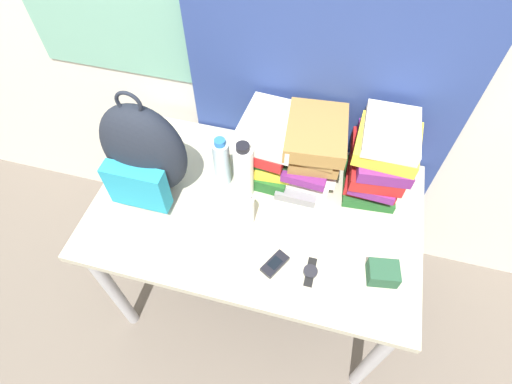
{
  "coord_description": "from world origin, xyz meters",
  "views": [
    {
      "loc": [
        0.21,
        -0.42,
        1.94
      ],
      "look_at": [
        0.0,
        0.36,
        0.83
      ],
      "focal_mm": 28.0,
      "sensor_mm": 36.0,
      "label": 1
    }
  ],
  "objects_px": {
    "cell_phone": "(275,264)",
    "camera_pouch": "(383,273)",
    "sports_bottle": "(244,171)",
    "sunscreen_bottle": "(247,209)",
    "book_stack_left": "(271,145)",
    "water_bottle": "(222,162)",
    "sunglasses_case": "(296,195)",
    "wristwatch": "(310,272)",
    "book_stack_center": "(313,150)",
    "book_stack_right": "(380,158)",
    "backpack": "(144,154)"
  },
  "relations": [
    {
      "from": "cell_phone",
      "to": "camera_pouch",
      "type": "relative_size",
      "value": 1.01
    },
    {
      "from": "sports_bottle",
      "to": "sunscreen_bottle",
      "type": "xyz_separation_m",
      "value": [
        0.05,
        -0.12,
        -0.05
      ]
    },
    {
      "from": "book_stack_left",
      "to": "water_bottle",
      "type": "distance_m",
      "value": 0.19
    },
    {
      "from": "water_bottle",
      "to": "sports_bottle",
      "type": "distance_m",
      "value": 0.1
    },
    {
      "from": "sunglasses_case",
      "to": "wristwatch",
      "type": "height_order",
      "value": "sunglasses_case"
    },
    {
      "from": "book_stack_center",
      "to": "water_bottle",
      "type": "distance_m",
      "value": 0.34
    },
    {
      "from": "book_stack_right",
      "to": "camera_pouch",
      "type": "distance_m",
      "value": 0.4
    },
    {
      "from": "book_stack_left",
      "to": "camera_pouch",
      "type": "distance_m",
      "value": 0.59
    },
    {
      "from": "sunscreen_bottle",
      "to": "wristwatch",
      "type": "xyz_separation_m",
      "value": [
        0.25,
        -0.14,
        -0.07
      ]
    },
    {
      "from": "sports_bottle",
      "to": "wristwatch",
      "type": "height_order",
      "value": "sports_bottle"
    },
    {
      "from": "book_stack_center",
      "to": "water_bottle",
      "type": "bearing_deg",
      "value": -159.15
    },
    {
      "from": "backpack",
      "to": "sports_bottle",
      "type": "bearing_deg",
      "value": 11.49
    },
    {
      "from": "sports_bottle",
      "to": "camera_pouch",
      "type": "distance_m",
      "value": 0.57
    },
    {
      "from": "book_stack_right",
      "to": "wristwatch",
      "type": "distance_m",
      "value": 0.47
    },
    {
      "from": "backpack",
      "to": "camera_pouch",
      "type": "distance_m",
      "value": 0.89
    },
    {
      "from": "book_stack_left",
      "to": "camera_pouch",
      "type": "bearing_deg",
      "value": -38.39
    },
    {
      "from": "book_stack_center",
      "to": "wristwatch",
      "type": "distance_m",
      "value": 0.44
    },
    {
      "from": "water_bottle",
      "to": "wristwatch",
      "type": "xyz_separation_m",
      "value": [
        0.39,
        -0.29,
        -0.1
      ]
    },
    {
      "from": "sunscreen_bottle",
      "to": "cell_phone",
      "type": "distance_m",
      "value": 0.21
    },
    {
      "from": "backpack",
      "to": "book_stack_right",
      "type": "distance_m",
      "value": 0.82
    },
    {
      "from": "camera_pouch",
      "to": "wristwatch",
      "type": "xyz_separation_m",
      "value": [
        -0.22,
        -0.04,
        -0.02
      ]
    },
    {
      "from": "sunglasses_case",
      "to": "camera_pouch",
      "type": "distance_m",
      "value": 0.41
    },
    {
      "from": "backpack",
      "to": "book_stack_right",
      "type": "xyz_separation_m",
      "value": [
        0.79,
        0.22,
        -0.03
      ]
    },
    {
      "from": "book_stack_center",
      "to": "sports_bottle",
      "type": "bearing_deg",
      "value": -146.08
    },
    {
      "from": "backpack",
      "to": "water_bottle",
      "type": "height_order",
      "value": "backpack"
    },
    {
      "from": "book_stack_left",
      "to": "book_stack_center",
      "type": "height_order",
      "value": "book_stack_center"
    },
    {
      "from": "sports_bottle",
      "to": "sunglasses_case",
      "type": "distance_m",
      "value": 0.22
    },
    {
      "from": "sunglasses_case",
      "to": "camera_pouch",
      "type": "bearing_deg",
      "value": -35.64
    },
    {
      "from": "water_bottle",
      "to": "wristwatch",
      "type": "distance_m",
      "value": 0.5
    },
    {
      "from": "book_stack_left",
      "to": "sports_bottle",
      "type": "xyz_separation_m",
      "value": [
        -0.07,
        -0.14,
        -0.0
      ]
    },
    {
      "from": "backpack",
      "to": "sunscreen_bottle",
      "type": "bearing_deg",
      "value": -8.17
    },
    {
      "from": "book_stack_right",
      "to": "camera_pouch",
      "type": "bearing_deg",
      "value": -79.37
    },
    {
      "from": "sunglasses_case",
      "to": "wristwatch",
      "type": "bearing_deg",
      "value": -69.24
    },
    {
      "from": "book_stack_right",
      "to": "sunscreen_bottle",
      "type": "xyz_separation_m",
      "value": [
        -0.41,
        -0.27,
        -0.08
      ]
    },
    {
      "from": "camera_pouch",
      "to": "water_bottle",
      "type": "bearing_deg",
      "value": 157.82
    },
    {
      "from": "book_stack_right",
      "to": "sports_bottle",
      "type": "height_order",
      "value": "book_stack_right"
    },
    {
      "from": "sports_bottle",
      "to": "cell_phone",
      "type": "distance_m",
      "value": 0.34
    },
    {
      "from": "book_stack_center",
      "to": "sunscreen_bottle",
      "type": "height_order",
      "value": "book_stack_center"
    },
    {
      "from": "sunscreen_bottle",
      "to": "sunglasses_case",
      "type": "xyz_separation_m",
      "value": [
        0.15,
        0.14,
        -0.05
      ]
    },
    {
      "from": "book_stack_center",
      "to": "book_stack_right",
      "type": "height_order",
      "value": "book_stack_right"
    },
    {
      "from": "book_stack_center",
      "to": "camera_pouch",
      "type": "relative_size",
      "value": 2.71
    },
    {
      "from": "sunscreen_bottle",
      "to": "wristwatch",
      "type": "bearing_deg",
      "value": -29.1
    },
    {
      "from": "book_stack_left",
      "to": "cell_phone",
      "type": "xyz_separation_m",
      "value": [
        0.11,
        -0.41,
        -0.12
      ]
    },
    {
      "from": "book_stack_right",
      "to": "wristwatch",
      "type": "relative_size",
      "value": 2.92
    },
    {
      "from": "book_stack_left",
      "to": "wristwatch",
      "type": "relative_size",
      "value": 2.67
    },
    {
      "from": "camera_pouch",
      "to": "wristwatch",
      "type": "distance_m",
      "value": 0.23
    },
    {
      "from": "water_bottle",
      "to": "sunglasses_case",
      "type": "height_order",
      "value": "water_bottle"
    },
    {
      "from": "sports_bottle",
      "to": "book_stack_left",
      "type": "bearing_deg",
      "value": 65.17
    },
    {
      "from": "camera_pouch",
      "to": "backpack",
      "type": "bearing_deg",
      "value": 169.91
    },
    {
      "from": "wristwatch",
      "to": "sunglasses_case",
      "type": "bearing_deg",
      "value": 110.76
    }
  ]
}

